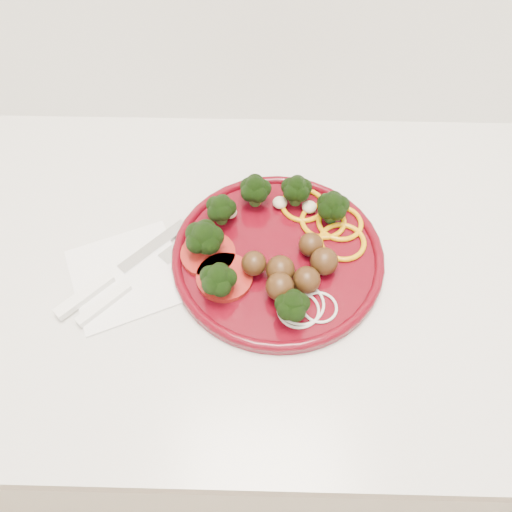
{
  "coord_description": "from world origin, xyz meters",
  "views": [
    {
      "loc": [
        -0.06,
        1.3,
        1.47
      ],
      "look_at": [
        -0.07,
        1.69,
        0.92
      ],
      "focal_mm": 35.0,
      "sensor_mm": 36.0,
      "label": 1
    }
  ],
  "objects_px": {
    "napkin": "(127,275)",
    "plate": "(275,248)",
    "fork": "(118,293)",
    "knife": "(108,279)"
  },
  "relations": [
    {
      "from": "plate",
      "to": "napkin",
      "type": "height_order",
      "value": "plate"
    },
    {
      "from": "napkin",
      "to": "plate",
      "type": "bearing_deg",
      "value": 10.4
    },
    {
      "from": "fork",
      "to": "plate",
      "type": "bearing_deg",
      "value": -28.62
    },
    {
      "from": "plate",
      "to": "napkin",
      "type": "relative_size",
      "value": 2.04
    },
    {
      "from": "knife",
      "to": "plate",
      "type": "bearing_deg",
      "value": -35.22
    },
    {
      "from": "plate",
      "to": "fork",
      "type": "height_order",
      "value": "plate"
    },
    {
      "from": "plate",
      "to": "knife",
      "type": "bearing_deg",
      "value": -168.01
    },
    {
      "from": "plate",
      "to": "fork",
      "type": "xyz_separation_m",
      "value": [
        -0.21,
        -0.07,
        -0.01
      ]
    },
    {
      "from": "knife",
      "to": "fork",
      "type": "relative_size",
      "value": 1.12
    },
    {
      "from": "napkin",
      "to": "knife",
      "type": "height_order",
      "value": "knife"
    }
  ]
}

